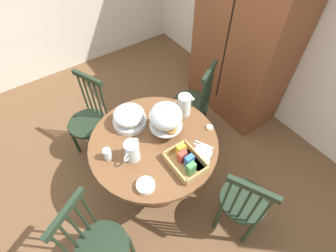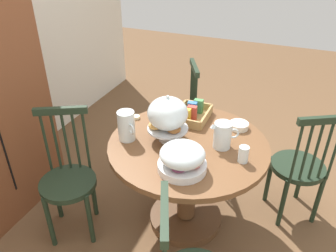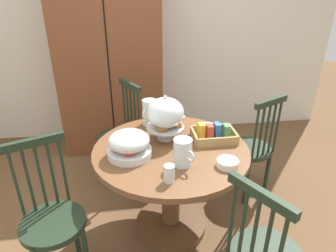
% 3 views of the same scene
% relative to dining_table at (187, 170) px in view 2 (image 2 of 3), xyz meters
% --- Properties ---
extents(ground_plane, '(10.00, 10.00, 0.00)m').
position_rel_dining_table_xyz_m(ground_plane, '(-0.08, -0.00, -0.51)').
color(ground_plane, brown).
extents(dining_table, '(1.10, 1.10, 0.74)m').
position_rel_dining_table_xyz_m(dining_table, '(0.00, 0.00, 0.00)').
color(dining_table, brown).
rests_on(dining_table, ground_plane).
extents(windsor_chair_by_cabinet, '(0.45, 0.45, 0.97)m').
position_rel_dining_table_xyz_m(windsor_chair_by_cabinet, '(0.40, -0.75, -0.05)').
color(windsor_chair_by_cabinet, '#1E2D1E').
rests_on(windsor_chair_by_cabinet, ground_plane).
extents(windsor_chair_facing_door, '(0.45, 0.45, 0.97)m').
position_rel_dining_table_xyz_m(windsor_chair_facing_door, '(0.77, 0.36, -0.05)').
color(windsor_chair_facing_door, '#1E2D1E').
rests_on(windsor_chair_facing_door, ground_plane).
extents(windsor_chair_far_side, '(0.45, 0.45, 0.97)m').
position_rel_dining_table_xyz_m(windsor_chair_far_side, '(-0.38, 0.76, -0.05)').
color(windsor_chair_far_side, '#1E2D1E').
rests_on(windsor_chair_far_side, ground_plane).
extents(pastry_stand_with_dome, '(0.28, 0.28, 0.34)m').
position_rel_dining_table_xyz_m(pastry_stand_with_dome, '(-0.02, 0.14, 0.43)').
color(pastry_stand_with_dome, silver).
rests_on(pastry_stand_with_dome, dining_table).
extents(fruit_platter_covered, '(0.30, 0.30, 0.18)m').
position_rel_dining_table_xyz_m(fruit_platter_covered, '(-0.29, -0.06, 0.32)').
color(fruit_platter_covered, silver).
rests_on(fruit_platter_covered, dining_table).
extents(orange_juice_pitcher, '(0.12, 0.19, 0.18)m').
position_rel_dining_table_xyz_m(orange_juice_pitcher, '(0.04, -0.22, 0.32)').
color(orange_juice_pitcher, silver).
rests_on(orange_juice_pitcher, dining_table).
extents(milk_pitcher, '(0.13, 0.18, 0.21)m').
position_rel_dining_table_xyz_m(milk_pitcher, '(-0.11, 0.41, 0.33)').
color(milk_pitcher, silver).
rests_on(milk_pitcher, dining_table).
extents(cereal_basket, '(0.32, 0.24, 0.12)m').
position_rel_dining_table_xyz_m(cereal_basket, '(0.33, 0.08, 0.28)').
color(cereal_basket, tan).
rests_on(cereal_basket, dining_table).
extents(china_plate_large, '(0.22, 0.22, 0.01)m').
position_rel_dining_table_xyz_m(china_plate_large, '(0.35, 0.18, 0.24)').
color(china_plate_large, white).
rests_on(china_plate_large, dining_table).
extents(china_plate_small, '(0.15, 0.15, 0.01)m').
position_rel_dining_table_xyz_m(china_plate_small, '(0.33, 0.26, 0.25)').
color(china_plate_small, white).
rests_on(china_plate_small, china_plate_large).
extents(cereal_bowl, '(0.14, 0.14, 0.04)m').
position_rel_dining_table_xyz_m(cereal_bowl, '(0.32, -0.28, 0.26)').
color(cereal_bowl, white).
rests_on(cereal_bowl, dining_table).
extents(drinking_glass, '(0.06, 0.06, 0.11)m').
position_rel_dining_table_xyz_m(drinking_glass, '(-0.07, -0.39, 0.29)').
color(drinking_glass, silver).
rests_on(drinking_glass, dining_table).
extents(butter_dish, '(0.06, 0.06, 0.02)m').
position_rel_dining_table_xyz_m(butter_dish, '(0.16, 0.49, 0.25)').
color(butter_dish, beige).
rests_on(butter_dish, dining_table).
extents(table_knife, '(0.16, 0.09, 0.01)m').
position_rel_dining_table_xyz_m(table_knife, '(0.29, 0.30, 0.24)').
color(table_knife, silver).
rests_on(table_knife, dining_table).
extents(dinner_fork, '(0.16, 0.09, 0.01)m').
position_rel_dining_table_xyz_m(dinner_fork, '(0.27, 0.33, 0.24)').
color(dinner_fork, silver).
rests_on(dinner_fork, dining_table).
extents(soup_spoon, '(0.16, 0.09, 0.01)m').
position_rel_dining_table_xyz_m(soup_spoon, '(0.41, 0.05, 0.24)').
color(soup_spoon, silver).
rests_on(soup_spoon, dining_table).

